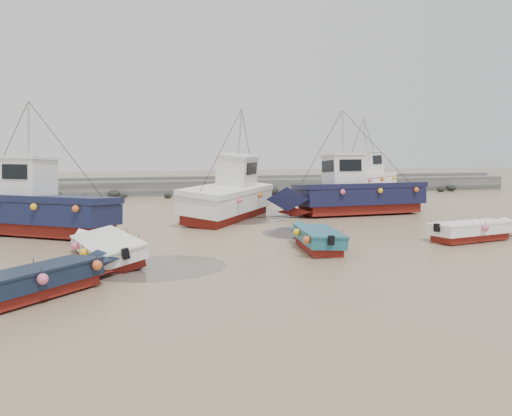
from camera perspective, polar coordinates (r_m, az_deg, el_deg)
The scene contains 14 objects.
ground at distance 20.50m, azimuth -5.39°, elevation -4.65°, with size 120.00×120.00×0.00m, color #9C8365.
seawall at distance 42.13m, azimuth -8.85°, elevation 2.34°, with size 60.00×4.92×1.50m.
puddle_a at distance 17.72m, azimuth -11.45°, elevation -6.68°, with size 5.01×5.01×0.01m, color #5B5249.
puddle_b at distance 24.03m, azimuth 4.39°, elevation -2.85°, with size 3.07×3.07×0.01m, color #5B5249.
puddle_d at distance 30.23m, azimuth -2.16°, elevation -0.72°, with size 6.39×6.39×0.01m, color #5B5249.
dinghy_0 at distance 19.33m, azimuth -16.64°, elevation -4.05°, with size 3.23×6.56×1.43m.
dinghy_1 at distance 15.55m, azimuth -22.38°, elevation -6.99°, with size 4.51×4.56×1.43m.
dinghy_2 at distance 20.50m, azimuth 6.86°, elevation -3.08°, with size 2.08×5.40×1.43m.
dinghy_3 at distance 24.15m, azimuth 23.89°, elevation -2.11°, with size 5.95×2.34×1.43m.
cabin_boat_0 at distance 25.63m, azimuth -24.19°, elevation 0.18°, with size 9.37×6.15×6.22m.
cabin_boat_1 at distance 28.72m, azimuth -2.86°, elevation 1.50°, with size 7.07×9.48×6.22m.
cabin_boat_2 at distance 30.58m, azimuth 10.74°, elevation 1.72°, with size 10.92×3.50×6.22m.
cabin_boat_3 at distance 40.09m, azimuth 12.72°, elevation 3.06°, with size 8.29×6.68×6.22m.
person at distance 26.54m, azimuth -22.51°, elevation -2.43°, with size 0.61×0.40×1.66m, color #1C2238.
Camera 1 is at (-2.31, -19.92, 4.26)m, focal length 35.00 mm.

